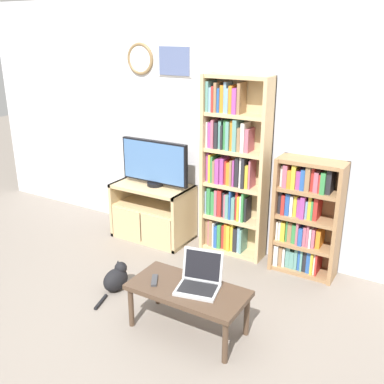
{
  "coord_description": "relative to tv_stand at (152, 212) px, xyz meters",
  "views": [
    {
      "loc": [
        1.9,
        -2.21,
        2.26
      ],
      "look_at": [
        -0.04,
        1.04,
        0.89
      ],
      "focal_mm": 42.0,
      "sensor_mm": 36.0,
      "label": 1
    }
  ],
  "objects": [
    {
      "name": "ground_plane",
      "position": [
        0.9,
        -1.61,
        -0.32
      ],
      "size": [
        18.0,
        18.0,
        0.0
      ],
      "primitive_type": "plane",
      "color": "gray"
    },
    {
      "name": "wall_back",
      "position": [
        0.9,
        0.31,
        0.99
      ],
      "size": [
        7.13,
        0.09,
        2.6
      ],
      "color": "silver",
      "rests_on": "ground_plane"
    },
    {
      "name": "tv_stand",
      "position": [
        0.0,
        0.0,
        0.0
      ],
      "size": [
        0.88,
        0.49,
        0.63
      ],
      "color": "tan",
      "rests_on": "ground_plane"
    },
    {
      "name": "television",
      "position": [
        0.04,
        0.02,
        0.57
      ],
      "size": [
        0.82,
        0.18,
        0.51
      ],
      "color": "black",
      "rests_on": "tv_stand"
    },
    {
      "name": "bookshelf_tall",
      "position": [
        0.9,
        0.16,
        0.58
      ],
      "size": [
        0.69,
        0.24,
        1.86
      ],
      "color": "tan",
      "rests_on": "ground_plane"
    },
    {
      "name": "bookshelf_short",
      "position": [
        1.7,
        0.14,
        0.25
      ],
      "size": [
        0.63,
        0.28,
        1.15
      ],
      "color": "#9E754C",
      "rests_on": "ground_plane"
    },
    {
      "name": "coffee_table",
      "position": [
        1.23,
        -1.25,
        0.02
      ],
      "size": [
        0.93,
        0.45,
        0.38
      ],
      "color": "#4C3828",
      "rests_on": "ground_plane"
    },
    {
      "name": "laptop",
      "position": [
        1.3,
        -1.19,
        0.13
      ],
      "size": [
        0.38,
        0.36,
        0.28
      ],
      "rotation": [
        0.0,
        0.0,
        0.22
      ],
      "color": "#B7BABC",
      "rests_on": "coffee_table"
    },
    {
      "name": "remote_near_laptop",
      "position": [
        0.96,
        -1.3,
        0.07
      ],
      "size": [
        0.12,
        0.16,
        0.02
      ],
      "rotation": [
        0.0,
        0.0,
        0.54
      ],
      "color": "#38383A",
      "rests_on": "coffee_table"
    },
    {
      "name": "cat",
      "position": [
        0.36,
        -1.07,
        -0.21
      ],
      "size": [
        0.2,
        0.49,
        0.26
      ],
      "rotation": [
        0.0,
        0.0,
        -0.11
      ],
      "color": "black",
      "rests_on": "ground_plane"
    }
  ]
}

